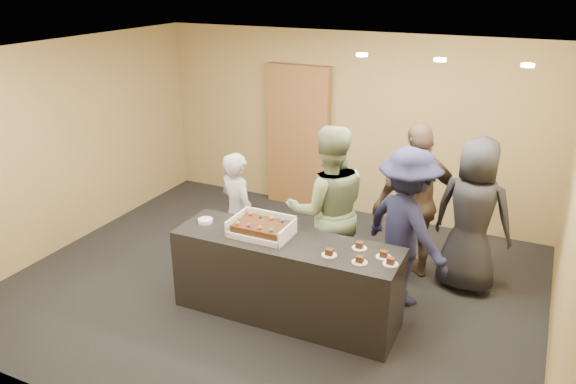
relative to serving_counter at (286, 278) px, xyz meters
The scene contains 17 objects.
room 1.11m from the serving_counter, 128.82° to the left, with size 6.04×6.00×2.70m.
serving_counter is the anchor object (origin of this frame).
storage_cabinet 3.21m from the serving_counter, 112.15° to the left, with size 1.00×0.15×2.20m, color brown.
cake_box 0.57m from the serving_counter, behind, with size 0.63×0.44×0.19m.
sheet_cake 0.62m from the serving_counter, behind, with size 0.54×0.37×0.11m.
plate_stack 1.10m from the serving_counter, behind, with size 0.16×0.16×0.04m, color white.
slice_a 0.72m from the serving_counter, 12.78° to the right, with size 0.15×0.15×0.07m.
slice_b 0.89m from the serving_counter, 11.42° to the left, with size 0.15×0.15×0.07m.
slice_c 0.97m from the serving_counter, ahead, with size 0.15×0.15×0.07m.
slice_d 1.12m from the serving_counter, ahead, with size 0.15×0.15×0.07m.
slice_e 1.21m from the serving_counter, ahead, with size 0.15×0.15×0.07m.
person_server_grey 1.18m from the serving_counter, 146.16° to the left, with size 0.56×0.37×1.53m, color #A3A3A8.
person_sage_man 0.92m from the serving_counter, 76.76° to the left, with size 0.95×0.74×1.96m, color gray.
person_navy_man 1.41m from the serving_counter, 38.14° to the left, with size 1.16×0.67×1.80m, color #1D1F40.
person_brown_extra 1.82m from the serving_counter, 54.85° to the left, with size 1.12×0.47×1.91m, color brown.
person_dark_suit 2.24m from the serving_counter, 41.32° to the left, with size 0.89×0.58×1.82m, color #242429.
ceiling_spotlights 2.71m from the serving_counter, 40.08° to the left, with size 1.72×0.12×0.03m.
Camera 1 is at (2.65, -5.17, 3.49)m, focal length 35.00 mm.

